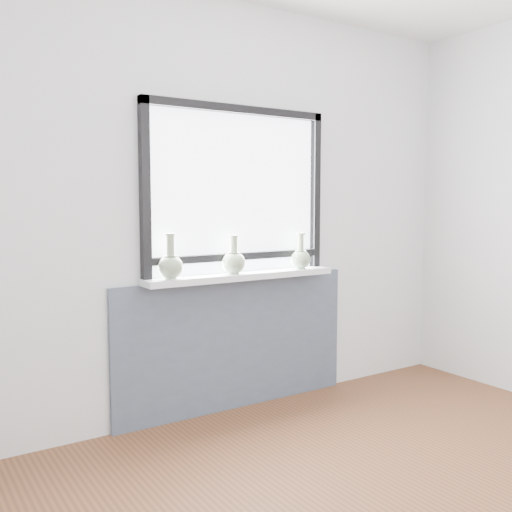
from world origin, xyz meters
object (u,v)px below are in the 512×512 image
vase_a (171,264)px  vase_b (234,261)px  windowsill (242,276)px  vase_c (301,257)px

vase_a → vase_b: vase_a is taller
windowsill → vase_b: vase_b is taller
vase_b → vase_c: bearing=-0.4°
vase_c → windowsill: bearing=177.9°
vase_c → vase_b: bearing=179.6°
vase_b → vase_c: (0.52, -0.00, -0.01)m
windowsill → vase_b: size_ratio=5.43×
vase_a → vase_c: vase_a is taller
vase_a → vase_c: 0.95m
windowsill → vase_a: vase_a is taller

